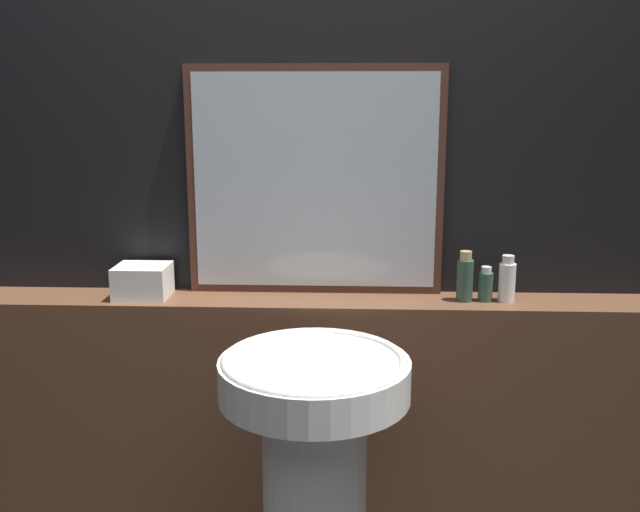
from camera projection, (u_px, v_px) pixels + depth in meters
wall_back at (313, 194)px, 2.36m from camera, size 8.00×0.06×2.50m
vanity_counter at (311, 431)px, 2.40m from camera, size 2.50×0.21×0.93m
pedestal_sink at (315, 478)px, 1.95m from camera, size 0.51×0.51×0.90m
mirror at (315, 182)px, 2.31m from camera, size 0.83×0.03×0.74m
towel_stack at (143, 281)px, 2.31m from camera, size 0.17×0.15×0.11m
shampoo_bottle at (465, 278)px, 2.27m from camera, size 0.05×0.05×0.16m
conditioner_bottle at (486, 285)px, 2.27m from camera, size 0.05×0.05×0.11m
lotion_bottle at (507, 280)px, 2.26m from camera, size 0.05×0.05×0.15m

